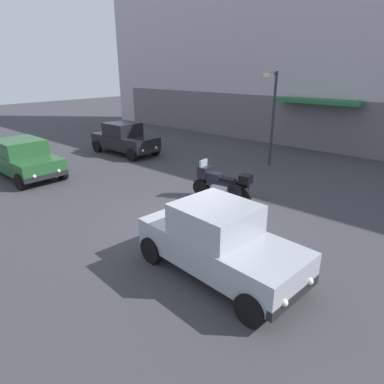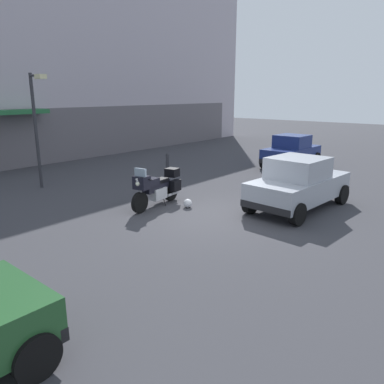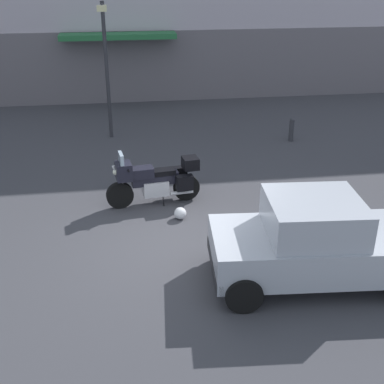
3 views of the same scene
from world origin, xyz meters
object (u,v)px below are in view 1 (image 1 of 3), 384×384
Objects in this scene: car_wagon_end at (125,139)px; car_sedan_far at (21,158)px; motorcycle at (222,184)px; streetlamp_curbside at (272,109)px; helmet at (217,208)px; car_hatchback_near at (219,241)px.

car_sedan_far is at bearing -92.36° from car_wagon_end.
motorcycle is 0.53× the size of streetlamp_curbside.
car_hatchback_near is at bearing -52.08° from helmet.
car_wagon_end reaches higher than motorcycle.
helmet is 0.06× the size of car_sedan_far.
car_wagon_end is at bearing 156.59° from car_hatchback_near.
car_wagon_end is at bearing 89.19° from car_sedan_far.
motorcycle is at bearing -77.97° from streetlamp_curbside.
streetlamp_curbside is (6.94, 3.00, 1.81)m from car_wagon_end.
car_sedan_far is at bearing -176.99° from car_hatchback_near.
streetlamp_curbside is (-1.56, 5.91, 2.48)m from helmet.
motorcycle is 0.58× the size of car_wagon_end.
car_hatchback_near reaches higher than car_sedan_far.
streetlamp_curbside is at bearing 22.45° from car_wagon_end.
car_sedan_far is (-10.75, 0.28, -0.03)m from car_hatchback_near.
helmet is 0.07× the size of streetlamp_curbside.
car_wagon_end is at bearing 161.10° from helmet.
streetlamp_curbside reaches higher than car_hatchback_near.
car_hatchback_near is 9.55m from streetlamp_curbside.
car_hatchback_near is 0.94× the size of streetlamp_curbside.
car_wagon_end is at bearing -21.75° from motorcycle.
helmet is at bearing 111.18° from motorcycle.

